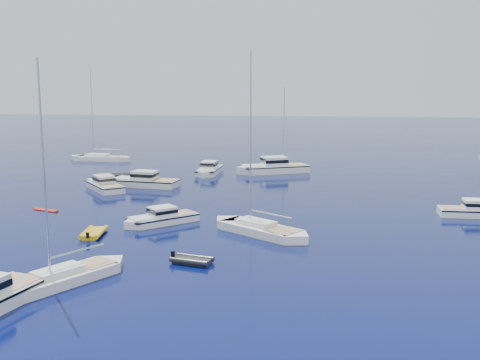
% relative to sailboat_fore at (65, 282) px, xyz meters
% --- Properties ---
extents(ground, '(400.00, 400.00, 0.00)m').
position_rel_sailboat_fore_xyz_m(ground, '(11.09, 4.04, 0.00)').
color(ground, '#080F4E').
rests_on(ground, ground).
extents(motor_cruiser_left, '(7.21, 7.01, 2.02)m').
position_rel_sailboat_fore_xyz_m(motor_cruiser_left, '(2.11, 15.93, 0.00)').
color(motor_cruiser_left, white).
rests_on(motor_cruiser_left, ground).
extents(motor_cruiser_centre, '(10.08, 4.33, 2.56)m').
position_rel_sailboat_fore_xyz_m(motor_cruiser_centre, '(-5.14, 34.55, 0.00)').
color(motor_cruiser_centre, silver).
rests_on(motor_cruiser_centre, ground).
extents(motor_cruiser_far_r, '(8.11, 2.57, 2.12)m').
position_rel_sailboat_fore_xyz_m(motor_cruiser_far_r, '(31.93, 22.62, 0.00)').
color(motor_cruiser_far_r, white).
rests_on(motor_cruiser_far_r, ground).
extents(motor_cruiser_far_l, '(7.61, 8.52, 2.30)m').
position_rel_sailboat_fore_xyz_m(motor_cruiser_far_l, '(-9.35, 31.82, 0.00)').
color(motor_cruiser_far_l, silver).
rests_on(motor_cruiser_far_l, ground).
extents(motor_cruiser_distant, '(11.95, 7.85, 3.02)m').
position_rel_sailboat_fore_xyz_m(motor_cruiser_distant, '(10.30, 47.77, 0.00)').
color(motor_cruiser_distant, white).
rests_on(motor_cruiser_distant, ground).
extents(motor_cruiser_horizon, '(3.05, 9.03, 2.35)m').
position_rel_sailboat_fore_xyz_m(motor_cruiser_horizon, '(1.26, 45.59, 0.00)').
color(motor_cruiser_horizon, white).
rests_on(motor_cruiser_horizon, ground).
extents(sailboat_fore, '(7.46, 9.91, 14.73)m').
position_rel_sailboat_fore_xyz_m(sailboat_fore, '(0.00, 0.00, 0.00)').
color(sailboat_fore, silver).
rests_on(sailboat_fore, ground).
extents(sailboat_mid_r, '(10.42, 8.75, 15.98)m').
position_rel_sailboat_fore_xyz_m(sailboat_mid_r, '(11.43, 13.60, 0.00)').
color(sailboat_mid_r, white).
rests_on(sailboat_mid_r, ground).
extents(sailboat_centre, '(8.66, 6.47, 12.86)m').
position_rel_sailboat_fore_xyz_m(sailboat_centre, '(11.02, 49.20, 0.00)').
color(sailboat_centre, silver).
rests_on(sailboat_centre, ground).
extents(sailboat_far_l, '(11.73, 4.17, 16.87)m').
position_rel_sailboat_fore_xyz_m(sailboat_far_l, '(-19.71, 57.70, 0.00)').
color(sailboat_far_l, white).
rests_on(sailboat_far_l, ground).
extents(tender_yellow, '(2.46, 3.91, 0.95)m').
position_rel_sailboat_fore_xyz_m(tender_yellow, '(-2.49, 11.27, 0.00)').
color(tender_yellow, '#E3AB0D').
rests_on(tender_yellow, ground).
extents(tender_grey_near, '(3.38, 2.43, 0.95)m').
position_rel_sailboat_fore_xyz_m(tender_grey_near, '(7.36, 4.85, 0.00)').
color(tender_grey_near, black).
rests_on(tender_grey_near, ground).
extents(tender_grey_far, '(3.90, 2.97, 0.95)m').
position_rel_sailboat_fore_xyz_m(tender_grey_far, '(-10.17, 41.78, 0.00)').
color(tender_grey_far, black).
rests_on(tender_grey_far, ground).
extents(kayak_orange, '(3.00, 1.55, 0.30)m').
position_rel_sailboat_fore_xyz_m(kayak_orange, '(-10.95, 19.80, 0.00)').
color(kayak_orange, red).
rests_on(kayak_orange, ground).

